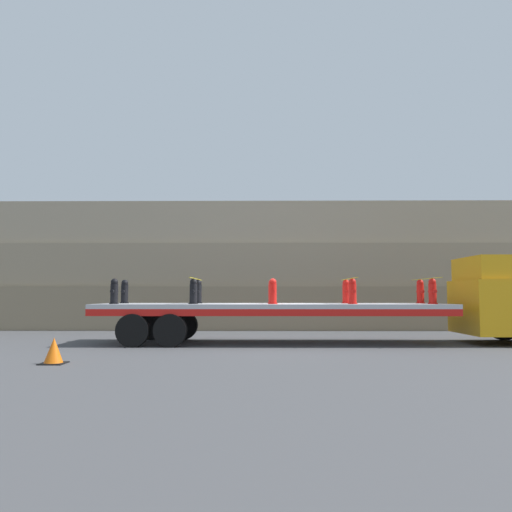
{
  "coord_description": "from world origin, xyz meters",
  "views": [
    {
      "loc": [
        -0.35,
        -15.57,
        1.5
      ],
      "look_at": [
        -0.51,
        0.0,
        2.71
      ],
      "focal_mm": 35.0,
      "sensor_mm": 36.0,
      "label": 1
    }
  ],
  "objects_px": {
    "fire_hydrant_red_far_2": "(272,292)",
    "fire_hydrant_red_near_3": "(352,292)",
    "fire_hydrant_red_near_2": "(273,292)",
    "fire_hydrant_red_near_4": "(432,292)",
    "flatbed_trailer": "(249,311)",
    "fire_hydrant_red_far_3": "(346,292)",
    "fire_hydrant_black_far_0": "(125,292)",
    "fire_hydrant_black_near_1": "(193,292)",
    "fire_hydrant_black_far_1": "(198,292)",
    "truck_cab": "(507,299)",
    "traffic_cone": "(54,351)",
    "fire_hydrant_red_far_4": "(420,292)",
    "fire_hydrant_black_near_0": "(114,292)"
  },
  "relations": [
    {
      "from": "fire_hydrant_red_near_4",
      "to": "fire_hydrant_red_far_3",
      "type": "bearing_deg",
      "value": 154.44
    },
    {
      "from": "fire_hydrant_black_far_0",
      "to": "fire_hydrant_red_near_3",
      "type": "height_order",
      "value": "same"
    },
    {
      "from": "fire_hydrant_black_far_0",
      "to": "fire_hydrant_red_far_4",
      "type": "xyz_separation_m",
      "value": [
        9.56,
        0.0,
        0.0
      ]
    },
    {
      "from": "flatbed_trailer",
      "to": "fire_hydrant_red_near_4",
      "type": "bearing_deg",
      "value": -5.91
    },
    {
      "from": "fire_hydrant_black_far_1",
      "to": "fire_hydrant_black_near_1",
      "type": "bearing_deg",
      "value": -90.0
    },
    {
      "from": "truck_cab",
      "to": "fire_hydrant_black_near_1",
      "type": "xyz_separation_m",
      "value": [
        -9.66,
        -0.57,
        0.24
      ]
    },
    {
      "from": "fire_hydrant_red_near_4",
      "to": "fire_hydrant_black_far_1",
      "type": "bearing_deg",
      "value": 170.94
    },
    {
      "from": "truck_cab",
      "to": "flatbed_trailer",
      "type": "xyz_separation_m",
      "value": [
        -8.01,
        0.0,
        -0.35
      ]
    },
    {
      "from": "fire_hydrant_red_far_3",
      "to": "fire_hydrant_red_near_4",
      "type": "bearing_deg",
      "value": -25.56
    },
    {
      "from": "fire_hydrant_red_far_3",
      "to": "traffic_cone",
      "type": "height_order",
      "value": "fire_hydrant_red_far_3"
    },
    {
      "from": "fire_hydrant_red_far_2",
      "to": "fire_hydrant_black_far_1",
      "type": "bearing_deg",
      "value": 180.0
    },
    {
      "from": "fire_hydrant_black_far_0",
      "to": "fire_hydrant_red_far_3",
      "type": "relative_size",
      "value": 1.0
    },
    {
      "from": "fire_hydrant_black_far_1",
      "to": "fire_hydrant_red_far_4",
      "type": "bearing_deg",
      "value": 0.0
    },
    {
      "from": "fire_hydrant_red_near_2",
      "to": "fire_hydrant_red_far_2",
      "type": "relative_size",
      "value": 1.0
    },
    {
      "from": "fire_hydrant_red_far_2",
      "to": "fire_hydrant_red_far_3",
      "type": "bearing_deg",
      "value": 0.0
    },
    {
      "from": "fire_hydrant_black_near_1",
      "to": "fire_hydrant_red_far_2",
      "type": "bearing_deg",
      "value": 25.56
    },
    {
      "from": "fire_hydrant_black_near_0",
      "to": "fire_hydrant_black_near_1",
      "type": "bearing_deg",
      "value": 0.0
    },
    {
      "from": "fire_hydrant_red_near_3",
      "to": "fire_hydrant_red_far_4",
      "type": "distance_m",
      "value": 2.65
    },
    {
      "from": "fire_hydrant_red_near_3",
      "to": "fire_hydrant_red_near_4",
      "type": "distance_m",
      "value": 2.39
    },
    {
      "from": "fire_hydrant_red_near_2",
      "to": "fire_hydrant_red_far_3",
      "type": "xyz_separation_m",
      "value": [
        2.39,
        1.14,
        0.0
      ]
    },
    {
      "from": "fire_hydrant_red_near_3",
      "to": "fire_hydrant_red_far_4",
      "type": "relative_size",
      "value": 1.0
    },
    {
      "from": "fire_hydrant_black_near_0",
      "to": "fire_hydrant_black_far_0",
      "type": "xyz_separation_m",
      "value": [
        0.0,
        1.14,
        0.0
      ]
    },
    {
      "from": "fire_hydrant_red_near_4",
      "to": "traffic_cone",
      "type": "relative_size",
      "value": 1.35
    },
    {
      "from": "fire_hydrant_black_far_1",
      "to": "fire_hydrant_red_near_4",
      "type": "height_order",
      "value": "same"
    },
    {
      "from": "fire_hydrant_red_near_2",
      "to": "fire_hydrant_red_near_4",
      "type": "xyz_separation_m",
      "value": [
        4.78,
        0.0,
        0.0
      ]
    },
    {
      "from": "flatbed_trailer",
      "to": "fire_hydrant_red_far_3",
      "type": "distance_m",
      "value": 3.24
    },
    {
      "from": "flatbed_trailer",
      "to": "fire_hydrant_black_far_1",
      "type": "height_order",
      "value": "fire_hydrant_black_far_1"
    },
    {
      "from": "fire_hydrant_red_near_3",
      "to": "traffic_cone",
      "type": "xyz_separation_m",
      "value": [
        -7.26,
        -4.07,
        -1.32
      ]
    },
    {
      "from": "flatbed_trailer",
      "to": "fire_hydrant_black_far_1",
      "type": "bearing_deg",
      "value": 160.9
    },
    {
      "from": "fire_hydrant_red_near_2",
      "to": "fire_hydrant_red_near_4",
      "type": "relative_size",
      "value": 1.0
    },
    {
      "from": "truck_cab",
      "to": "fire_hydrant_red_far_4",
      "type": "relative_size",
      "value": 3.48
    },
    {
      "from": "flatbed_trailer",
      "to": "fire_hydrant_red_far_4",
      "type": "xyz_separation_m",
      "value": [
        5.52,
        0.57,
        0.59
      ]
    },
    {
      "from": "truck_cab",
      "to": "fire_hydrant_black_far_0",
      "type": "height_order",
      "value": "truck_cab"
    },
    {
      "from": "fire_hydrant_red_far_3",
      "to": "fire_hydrant_red_near_2",
      "type": "bearing_deg",
      "value": -154.44
    },
    {
      "from": "fire_hydrant_red_near_3",
      "to": "fire_hydrant_black_far_0",
      "type": "bearing_deg",
      "value": 170.94
    },
    {
      "from": "fire_hydrant_black_near_1",
      "to": "flatbed_trailer",
      "type": "bearing_deg",
      "value": 19.1
    },
    {
      "from": "flatbed_trailer",
      "to": "fire_hydrant_black_far_0",
      "type": "distance_m",
      "value": 4.12
    },
    {
      "from": "truck_cab",
      "to": "fire_hydrant_black_near_1",
      "type": "bearing_deg",
      "value": -176.61
    },
    {
      "from": "fire_hydrant_red_near_4",
      "to": "traffic_cone",
      "type": "distance_m",
      "value": 10.55
    },
    {
      "from": "fire_hydrant_black_near_1",
      "to": "fire_hydrant_red_far_3",
      "type": "xyz_separation_m",
      "value": [
        4.78,
        1.14,
        0.0
      ]
    },
    {
      "from": "fire_hydrant_red_far_4",
      "to": "fire_hydrant_red_far_3",
      "type": "bearing_deg",
      "value": 180.0
    },
    {
      "from": "fire_hydrant_black_far_0",
      "to": "fire_hydrant_red_near_3",
      "type": "xyz_separation_m",
      "value": [
        7.17,
        -1.14,
        0.0
      ]
    },
    {
      "from": "fire_hydrant_red_far_2",
      "to": "fire_hydrant_red_near_4",
      "type": "height_order",
      "value": "same"
    },
    {
      "from": "fire_hydrant_red_far_2",
      "to": "fire_hydrant_red_near_3",
      "type": "relative_size",
      "value": 1.0
    },
    {
      "from": "truck_cab",
      "to": "traffic_cone",
      "type": "xyz_separation_m",
      "value": [
        -12.14,
        -4.65,
        -1.08
      ]
    },
    {
      "from": "fire_hydrant_red_near_4",
      "to": "fire_hydrant_red_far_2",
      "type": "bearing_deg",
      "value": 166.55
    },
    {
      "from": "fire_hydrant_red_far_2",
      "to": "fire_hydrant_red_near_3",
      "type": "distance_m",
      "value": 2.65
    },
    {
      "from": "fire_hydrant_black_near_0",
      "to": "fire_hydrant_red_far_3",
      "type": "xyz_separation_m",
      "value": [
        7.17,
        1.14,
        0.0
      ]
    },
    {
      "from": "truck_cab",
      "to": "traffic_cone",
      "type": "relative_size",
      "value": 4.7
    },
    {
      "from": "fire_hydrant_red_near_3",
      "to": "fire_hydrant_black_far_1",
      "type": "bearing_deg",
      "value": 166.55
    }
  ]
}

